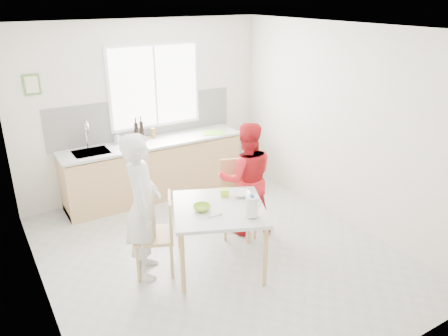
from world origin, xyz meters
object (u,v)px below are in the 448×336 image
Objects in this scene: person_white at (143,207)px; bowl_white at (241,194)px; milk_jug at (252,206)px; person_red at (246,179)px; wine_bottle_b at (141,130)px; chair_left at (160,231)px; chair_far at (237,193)px; wine_bottle_a at (136,133)px; dining_table at (219,213)px; bowl_green at (202,208)px.

person_white is 1.18m from bowl_white.
milk_jug is at bearing -103.37° from person_white.
milk_jug is (-0.55, -0.93, 0.15)m from person_red.
wine_bottle_b reaches higher than bowl_white.
chair_left is 0.37m from person_white.
person_white is at bearing -111.21° from wine_bottle_b.
wine_bottle_a reaches higher than chair_far.
dining_table is at bearing -87.21° from wine_bottle_a.
chair_left is 4.83× the size of bowl_green.
dining_table is at bearing -163.48° from bowl_white.
person_red reaches higher than dining_table.
chair_far is 1.89m from wine_bottle_a.
person_white is at bearing -90.00° from chair_left.
chair_left is 1.41m from person_red.
milk_jug reaches higher than bowl_white.
bowl_green is at bearing 170.75° from dining_table.
wine_bottle_b is (-0.18, 2.76, 0.15)m from milk_jug.
dining_table is 2.30m from wine_bottle_a.
chair_far is 0.25m from person_red.
chair_left is at bearing 150.74° from bowl_green.
chair_left is at bearing 171.04° from bowl_white.
person_red reaches higher than bowl_green.
person_white is 2.06m from wine_bottle_a.
milk_jug reaches higher than chair_far.
chair_left reaches higher than dining_table.
person_red is 1.07m from bowl_green.
milk_jug reaches higher than dining_table.
dining_table is 0.91m from chair_far.
person_white is 5.31× the size of wine_bottle_a.
wine_bottle_a is 1.07× the size of wine_bottle_b.
dining_table is 0.79× the size of person_white.
person_red is at bearing 36.45° from dining_table.
bowl_green is at bearing 84.03° from chair_left.
person_red is (0.73, 0.54, 0.06)m from dining_table.
person_red is at bearing 28.50° from bowl_green.
wine_bottle_b is at bearing -173.48° from chair_left.
dining_table is 4.18× the size of wine_bottle_a.
chair_left is 3.87× the size of milk_jug.
bowl_white is (1.15, -0.22, -0.04)m from person_white.
person_white is 7.80× the size of bowl_white.
bowl_white is 2.31m from wine_bottle_b.
wine_bottle_a is at bearing -171.11° from chair_left.
bowl_green reaches higher than bowl_white.
dining_table is 0.70m from chair_left.
chair_far reaches higher than dining_table.
dining_table is at bearing 90.00° from chair_left.
dining_table is 6.15× the size of bowl_white.
person_white reaches higher than bowl_white.
dining_table is 6.83× the size of bowl_green.
wine_bottle_a reaches higher than dining_table.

